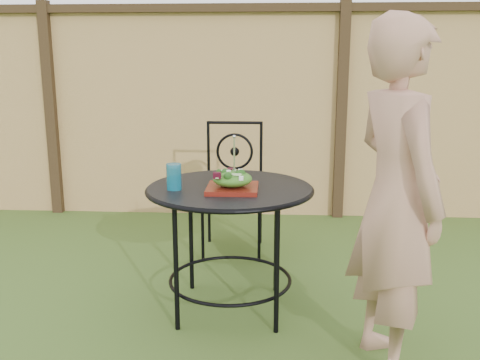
{
  "coord_description": "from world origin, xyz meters",
  "views": [
    {
      "loc": [
        0.69,
        -2.58,
        1.41
      ],
      "look_at": [
        0.52,
        0.31,
        0.75
      ],
      "focal_mm": 40.0,
      "sensor_mm": 36.0,
      "label": 1
    }
  ],
  "objects": [
    {
      "name": "salad",
      "position": [
        0.49,
        0.17,
        0.79
      ],
      "size": [
        0.21,
        0.21,
        0.08
      ],
      "primitive_type": "ellipsoid",
      "color": "#235614",
      "rests_on": "salad_plate"
    },
    {
      "name": "drinking_glass",
      "position": [
        0.17,
        0.17,
        0.79
      ],
      "size": [
        0.08,
        0.08,
        0.14
      ],
      "primitive_type": "cylinder",
      "color": "#0A617F",
      "rests_on": "patio_table"
    },
    {
      "name": "fork",
      "position": [
        0.5,
        0.17,
        0.92
      ],
      "size": [
        0.01,
        0.01,
        0.18
      ],
      "primitive_type": "cylinder",
      "color": "silver",
      "rests_on": "salad"
    },
    {
      "name": "fence",
      "position": [
        -0.0,
        2.19,
        0.95
      ],
      "size": [
        8.0,
        0.12,
        1.9
      ],
      "color": "#E3B370",
      "rests_on": "ground"
    },
    {
      "name": "salad_plate",
      "position": [
        0.49,
        0.17,
        0.74
      ],
      "size": [
        0.27,
        0.27,
        0.02
      ],
      "primitive_type": "cube",
      "color": "#51190B",
      "rests_on": "patio_table"
    },
    {
      "name": "diner",
      "position": [
        1.25,
        -0.25,
        0.8
      ],
      "size": [
        0.54,
        0.67,
        1.6
      ],
      "primitive_type": "imported",
      "rotation": [
        0.0,
        0.0,
        1.87
      ],
      "color": "tan",
      "rests_on": "ground"
    },
    {
      "name": "ground",
      "position": [
        0.0,
        0.0,
        0.0
      ],
      "size": [
        60.0,
        60.0,
        0.0
      ],
      "primitive_type": "plane",
      "color": "#2C4616",
      "rests_on": "ground"
    },
    {
      "name": "patio_chair",
      "position": [
        0.41,
        1.25,
        0.5
      ],
      "size": [
        0.46,
        0.46,
        0.95
      ],
      "color": "black",
      "rests_on": "ground"
    },
    {
      "name": "patio_table",
      "position": [
        0.47,
        0.26,
        0.59
      ],
      "size": [
        0.92,
        0.92,
        0.72
      ],
      "color": "black",
      "rests_on": "ground"
    }
  ]
}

